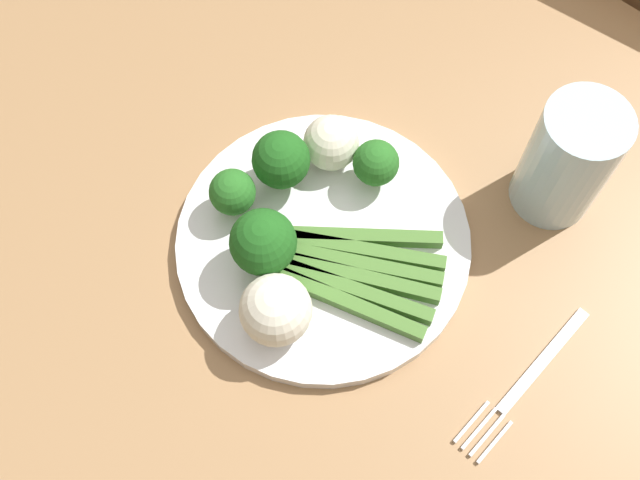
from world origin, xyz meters
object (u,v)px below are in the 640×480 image
at_px(broccoli_right, 376,163).
at_px(cauliflower_back_right, 276,310).
at_px(plate, 320,246).
at_px(water_glass, 568,160).
at_px(cauliflower_mid, 331,143).
at_px(dining_table, 378,338).
at_px(broccoli_left, 232,193).
at_px(broccoli_back, 281,160).
at_px(fork, 525,382).
at_px(chair, 637,95).
at_px(asparagus_bundle, 354,269).
at_px(broccoli_near_center, 263,243).

xyz_separation_m(broccoli_right, cauliflower_back_right, (-0.03, 0.16, 0.00)).
relative_size(plate, water_glass, 2.11).
bearing_deg(water_glass, cauliflower_mid, 32.81).
xyz_separation_m(dining_table, cauliflower_mid, (0.13, -0.07, 0.16)).
relative_size(cauliflower_back_right, cauliflower_mid, 1.19).
height_order(dining_table, cauliflower_mid, cauliflower_mid).
bearing_deg(cauliflower_mid, cauliflower_back_right, 115.64).
relative_size(broccoli_left, cauliflower_mid, 1.00).
xyz_separation_m(broccoli_back, fork, (-0.28, 0.00, -0.05)).
xyz_separation_m(dining_table, cauliflower_back_right, (0.05, 0.08, 0.17)).
relative_size(chair, plate, 3.29).
bearing_deg(asparagus_bundle, dining_table, -18.26).
xyz_separation_m(chair, cauliflower_back_right, (0.08, 0.65, 0.31)).
height_order(plate, cauliflower_back_right, cauliflower_back_right).
height_order(broccoli_near_center, fork, broccoli_near_center).
xyz_separation_m(cauliflower_mid, water_glass, (-0.17, -0.11, 0.02)).
xyz_separation_m(dining_table, fork, (-0.14, -0.02, 0.12)).
distance_m(dining_table, broccoli_right, 0.20).
distance_m(chair, cauliflower_mid, 0.60).
distance_m(chair, plate, 0.64).
height_order(broccoli_right, water_glass, water_glass).
distance_m(broccoli_back, cauliflower_back_right, 0.14).
height_order(chair, broccoli_left, chair).
distance_m(dining_table, cauliflower_mid, 0.22).
relative_size(broccoli_back, water_glass, 0.51).
height_order(broccoli_near_center, water_glass, water_glass).
bearing_deg(dining_table, cauliflower_mid, -28.31).
bearing_deg(asparagus_bundle, chair, 56.21).
relative_size(chair, broccoli_right, 16.92).
relative_size(plate, broccoli_near_center, 3.77).
bearing_deg(plate, cauliflower_mid, -55.01).
xyz_separation_m(asparagus_bundle, fork, (-0.17, -0.02, -0.02)).
xyz_separation_m(dining_table, chair, (-0.02, -0.56, -0.15)).
distance_m(asparagus_bundle, cauliflower_back_right, 0.08).
bearing_deg(broccoli_right, fork, 164.76).
bearing_deg(cauliflower_mid, broccoli_left, 73.06).
height_order(chair, fork, chair).
bearing_deg(chair, broccoli_right, 71.61).
xyz_separation_m(plate, broccoli_near_center, (0.02, 0.05, 0.05)).
bearing_deg(cauliflower_mid, fork, 169.10).
height_order(plate, cauliflower_mid, cauliflower_mid).
xyz_separation_m(asparagus_bundle, broccoli_near_center, (0.06, 0.04, 0.03)).
relative_size(chair, asparagus_bundle, 5.31).
bearing_deg(asparagus_bundle, broccoli_right, 91.41).
height_order(broccoli_right, fork, broccoli_right).
xyz_separation_m(plate, broccoli_left, (0.08, 0.02, 0.04)).
bearing_deg(water_glass, plate, 56.26).
height_order(plate, broccoli_near_center, broccoli_near_center).
bearing_deg(broccoli_left, cauliflower_mid, -106.94).
height_order(broccoli_left, cauliflower_mid, same).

